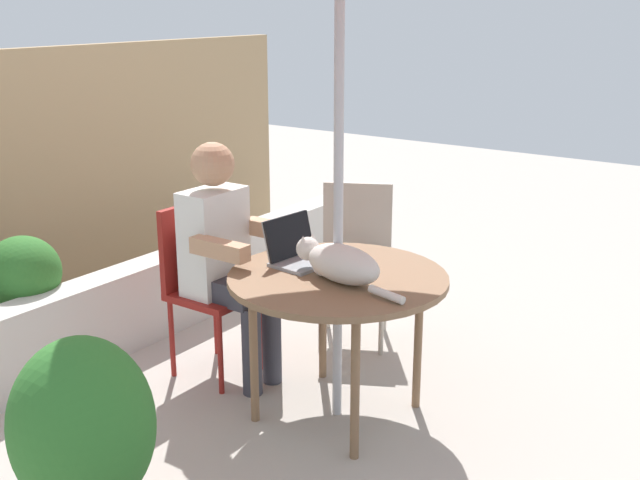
{
  "coord_description": "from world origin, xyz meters",
  "views": [
    {
      "loc": [
        -2.84,
        -1.9,
        1.92
      ],
      "look_at": [
        0.0,
        0.1,
        0.86
      ],
      "focal_mm": 44.37,
      "sensor_mm": 36.0,
      "label": 1
    }
  ],
  "objects": [
    {
      "name": "chair_empty",
      "position": [
        0.83,
        0.43,
        0.54
      ],
      "size": [
        0.54,
        0.54,
        0.91
      ],
      "color": "#B2A899",
      "rests_on": "ground"
    },
    {
      "name": "person_seated",
      "position": [
        0.0,
        0.69,
        0.71
      ],
      "size": [
        0.48,
        0.48,
        1.25
      ],
      "color": "white",
      "rests_on": "ground"
    },
    {
      "name": "patio_table",
      "position": [
        0.0,
        0.0,
        0.65
      ],
      "size": [
        1.01,
        1.01,
        0.71
      ],
      "color": "brown",
      "rests_on": "ground"
    },
    {
      "name": "ground_plane",
      "position": [
        0.0,
        0.0,
        0.0
      ],
      "size": [
        14.0,
        14.0,
        0.0
      ],
      "primitive_type": "plane",
      "color": "#ADA399"
    },
    {
      "name": "potted_plant_near_fence",
      "position": [
        -0.52,
        1.66,
        0.41
      ],
      "size": [
        0.4,
        0.4,
        0.73
      ],
      "color": "#595654",
      "rests_on": "ground"
    },
    {
      "name": "cat",
      "position": [
        -0.06,
        -0.05,
        0.79
      ],
      "size": [
        0.26,
        0.64,
        0.17
      ],
      "color": "silver",
      "rests_on": "patio_table"
    },
    {
      "name": "planter_wall_low",
      "position": [
        0.0,
        1.42,
        0.23
      ],
      "size": [
        4.09,
        0.2,
        0.46
      ],
      "primitive_type": "cube",
      "color": "beige",
      "rests_on": "ground"
    },
    {
      "name": "fence_back",
      "position": [
        0.0,
        2.26,
        0.82
      ],
      "size": [
        4.55,
        0.08,
        1.64
      ],
      "primitive_type": "cube",
      "color": "tan",
      "rests_on": "ground"
    },
    {
      "name": "laptop",
      "position": [
        0.05,
        0.27,
        0.77
      ],
      "size": [
        0.32,
        0.28,
        0.21
      ],
      "color": "gray",
      "rests_on": "patio_table"
    },
    {
      "name": "potted_plant_by_chair",
      "position": [
        -1.4,
        0.07,
        0.5
      ],
      "size": [
        0.48,
        0.48,
        0.88
      ],
      "color": "#9E5138",
      "rests_on": "ground"
    },
    {
      "name": "chair_occupied",
      "position": [
        0.0,
        0.85,
        0.54
      ],
      "size": [
        0.4,
        0.4,
        0.91
      ],
      "color": "maroon",
      "rests_on": "ground"
    }
  ]
}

